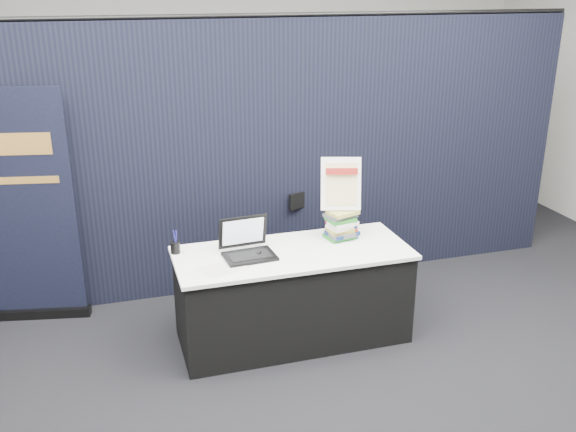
% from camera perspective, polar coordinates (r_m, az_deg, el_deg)
% --- Properties ---
extents(floor, '(8.00, 8.00, 0.00)m').
position_cam_1_polar(floor, '(4.80, 2.40, -13.91)').
color(floor, black).
rests_on(floor, ground).
extents(wall_back, '(8.00, 0.02, 3.50)m').
position_cam_1_polar(wall_back, '(7.91, -7.21, 13.27)').
color(wall_back, '#BAB9B0').
rests_on(wall_back, floor).
extents(drape_partition, '(6.00, 0.08, 2.40)m').
position_cam_1_polar(drape_partition, '(5.70, -2.72, 5.05)').
color(drape_partition, black).
rests_on(drape_partition, floor).
extents(display_table, '(1.80, 0.75, 0.75)m').
position_cam_1_polar(display_table, '(5.06, 0.41, -7.03)').
color(display_table, black).
rests_on(display_table, floor).
extents(laptop, '(0.39, 0.33, 0.28)m').
position_cam_1_polar(laptop, '(4.81, -3.58, -2.77)').
color(laptop, black).
rests_on(laptop, display_table).
extents(mouse, '(0.08, 0.11, 0.03)m').
position_cam_1_polar(mouse, '(4.82, -2.64, -3.38)').
color(mouse, black).
rests_on(mouse, display_table).
extents(brochure_left, '(0.37, 0.32, 0.00)m').
position_cam_1_polar(brochure_left, '(4.64, -5.77, -4.62)').
color(brochure_left, silver).
rests_on(brochure_left, display_table).
extents(brochure_mid, '(0.29, 0.22, 0.00)m').
position_cam_1_polar(brochure_mid, '(4.60, -7.08, -4.90)').
color(brochure_mid, silver).
rests_on(brochure_mid, display_table).
extents(brochure_right, '(0.32, 0.24, 0.00)m').
position_cam_1_polar(brochure_right, '(4.74, -5.79, -4.08)').
color(brochure_right, white).
rests_on(brochure_right, display_table).
extents(pen_cup, '(0.09, 0.09, 0.09)m').
position_cam_1_polar(pen_cup, '(4.92, -9.99, -2.78)').
color(pen_cup, black).
rests_on(pen_cup, display_table).
extents(book_stack_tall, '(0.25, 0.21, 0.24)m').
position_cam_1_polar(book_stack_tall, '(5.12, 4.75, -0.73)').
color(book_stack_tall, navy).
rests_on(book_stack_tall, display_table).
extents(book_stack_short, '(0.24, 0.20, 0.15)m').
position_cam_1_polar(book_stack_short, '(5.12, 4.75, -1.22)').
color(book_stack_short, '#217E24').
rests_on(book_stack_short, display_table).
extents(info_sign, '(0.33, 0.21, 0.43)m').
position_cam_1_polar(info_sign, '(5.04, 4.73, 2.81)').
color(info_sign, black).
rests_on(info_sign, book_stack_tall).
extents(pullup_banner, '(0.83, 0.26, 1.94)m').
position_cam_1_polar(pullup_banner, '(5.58, -22.15, -0.47)').
color(pullup_banner, black).
rests_on(pullup_banner, floor).
extents(stacking_chair, '(0.52, 0.54, 0.87)m').
position_cam_1_polar(stacking_chair, '(5.90, 1.96, -1.74)').
color(stacking_chair, black).
rests_on(stacking_chair, floor).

